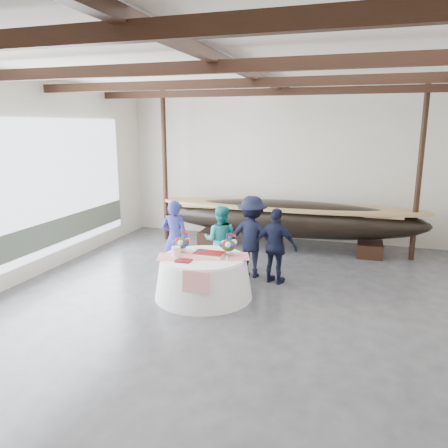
% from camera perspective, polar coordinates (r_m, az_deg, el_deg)
% --- Properties ---
extents(floor, '(10.00, 12.00, 0.01)m').
position_cam_1_polar(floor, '(8.23, 1.10, -11.96)').
color(floor, '#3D3D42').
rests_on(floor, ground).
extents(wall_back, '(10.00, 0.02, 4.50)m').
position_cam_1_polar(wall_back, '(13.39, 8.43, 7.56)').
color(wall_back, silver).
rests_on(wall_back, ground).
extents(wall_left, '(0.02, 12.00, 4.50)m').
position_cam_1_polar(wall_left, '(10.15, -27.16, 4.63)').
color(wall_left, silver).
rests_on(wall_left, ground).
extents(ceiling, '(10.00, 12.00, 0.01)m').
position_cam_1_polar(ceiling, '(7.54, 1.25, 20.83)').
color(ceiling, white).
rests_on(ceiling, wall_back).
extents(pavilion_structure, '(9.80, 11.76, 4.50)m').
position_cam_1_polar(pavilion_structure, '(8.27, 2.88, 16.65)').
color(pavilion_structure, black).
rests_on(pavilion_structure, ground).
extents(open_bay, '(0.03, 7.00, 3.20)m').
position_cam_1_polar(open_bay, '(10.90, -23.10, 3.24)').
color(open_bay, silver).
rests_on(open_bay, ground).
extents(longboat_display, '(7.46, 1.49, 1.40)m').
position_cam_1_polar(longboat_display, '(12.35, 8.30, 0.75)').
color(longboat_display, black).
rests_on(longboat_display, ground).
extents(banquet_table, '(1.99, 1.99, 0.85)m').
position_cam_1_polar(banquet_table, '(8.98, -2.69, -6.87)').
color(banquet_table, white).
rests_on(banquet_table, ground).
extents(tabletop_items, '(1.92, 1.10, 0.40)m').
position_cam_1_polar(tabletop_items, '(8.95, -2.88, -3.07)').
color(tabletop_items, red).
rests_on(tabletop_items, banquet_table).
extents(guest_woman_blue, '(0.66, 0.44, 1.78)m').
position_cam_1_polar(guest_woman_blue, '(10.13, -6.40, -1.87)').
color(guest_woman_blue, navy).
rests_on(guest_woman_blue, ground).
extents(guest_woman_teal, '(0.84, 0.68, 1.64)m').
position_cam_1_polar(guest_woman_teal, '(10.20, -0.46, -2.11)').
color(guest_woman_teal, teal).
rests_on(guest_woman_teal, ground).
extents(guest_man_left, '(1.22, 0.70, 1.88)m').
position_cam_1_polar(guest_man_left, '(10.03, 3.66, -1.67)').
color(guest_man_left, black).
rests_on(guest_man_left, ground).
extents(guest_man_right, '(1.07, 0.67, 1.69)m').
position_cam_1_polar(guest_man_right, '(9.66, 6.82, -2.90)').
color(guest_man_right, black).
rests_on(guest_man_right, ground).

